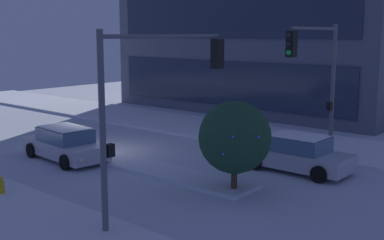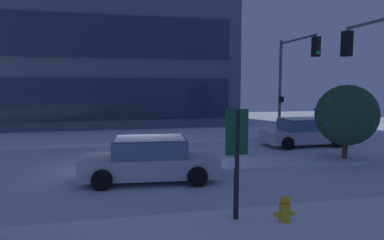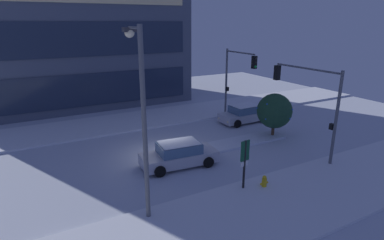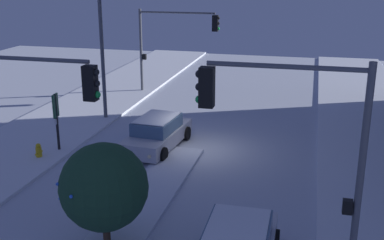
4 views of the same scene
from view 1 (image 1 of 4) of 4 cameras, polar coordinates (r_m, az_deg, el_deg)
name	(u,v)px [view 1 (image 1 of 4)]	position (r m, az deg, el deg)	size (l,w,h in m)	color
ground	(97,152)	(24.33, -10.82, -3.59)	(52.00, 52.00, 0.00)	silver
curb_strip_far	(203,127)	(29.79, 1.22, -0.81)	(52.00, 5.20, 0.14)	silver
median_strip	(158,170)	(20.59, -3.93, -5.71)	(9.00, 1.80, 0.14)	silver
car_near	(66,144)	(22.97, -14.23, -2.70)	(4.75, 2.33, 1.49)	#B7B7C1
car_far	(297,154)	(20.92, 11.94, -3.83)	(4.45, 2.13, 1.49)	#B7B7C1
traffic_light_corner_near_right	(158,87)	(15.02, -3.90, 3.73)	(0.32, 5.42, 5.70)	#565960
traffic_light_corner_far_right	(317,70)	(21.56, 14.10, 5.61)	(0.32, 4.15, 5.99)	#565960
fire_hydrant	(0,187)	(18.59, -21.03, -7.15)	(0.48, 0.26, 0.75)	gold
decorated_tree_median	(235,137)	(17.56, 4.90, -1.98)	(2.57, 2.57, 3.28)	#473323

